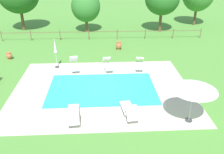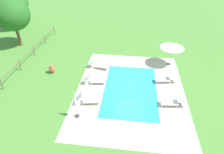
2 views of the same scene
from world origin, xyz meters
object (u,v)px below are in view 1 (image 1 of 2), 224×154
Objects in this scene: sun_lounger_north_near_steps at (108,65)px; terracotta_urn_by_tree at (119,45)px; sun_lounger_south_far at (140,64)px; sun_lounger_north_mid at (74,65)px; tree_centre at (86,7)px; terracotta_urn_near_fence at (9,56)px; patio_umbrella_open_foreground at (194,87)px; sun_lounger_north_far at (73,113)px; patio_umbrella_closed_row_centre at (55,49)px; sun_lounger_north_end at (129,109)px.

terracotta_urn_by_tree is (1.19, 4.33, 0.05)m from sun_lounger_north_near_steps.
sun_lounger_south_far is (2.48, 0.06, -0.01)m from sun_lounger_north_near_steps.
tree_centre is at bearing 87.22° from sun_lounger_north_mid.
sun_lounger_north_mid reaches higher than terracotta_urn_near_fence.
terracotta_urn_by_tree is 0.17× the size of tree_centre.
patio_umbrella_open_foreground reaches higher than sun_lounger_south_far.
patio_umbrella_open_foreground reaches higher than sun_lounger_north_near_steps.
sun_lounger_north_near_steps is 2.62× the size of terracotta_urn_by_tree.
sun_lounger_north_far is 0.85× the size of patio_umbrella_closed_row_centre.
sun_lounger_south_far is (5.03, 0.02, -0.03)m from sun_lounger_north_mid.
sun_lounger_south_far is at bearing -4.06° from patio_umbrella_closed_row_centre.
sun_lounger_north_end is at bearing -43.13° from terracotta_urn_near_fence.
terracotta_urn_by_tree reaches higher than terracotta_urn_near_fence.
sun_lounger_north_near_steps is 6.22m from sun_lounger_north_end.
patio_umbrella_closed_row_centre reaches higher than sun_lounger_north_far.
sun_lounger_north_near_steps is 8.59m from terracotta_urn_near_fence.
sun_lounger_north_near_steps is 2.55m from sun_lounger_north_mid.
tree_centre is (-4.52, 10.53, 2.51)m from sun_lounger_south_far.
terracotta_urn_near_fence is at bearing 157.35° from sun_lounger_north_mid.
tree_centre is (-2.04, 10.59, 2.50)m from sun_lounger_north_near_steps.
sun_lounger_south_far is 11.73m from tree_centre.
patio_umbrella_open_foreground is (6.59, -6.88, 1.65)m from sun_lounger_north_mid.
terracotta_urn_near_fence is at bearing -168.56° from terracotta_urn_by_tree.
sun_lounger_north_mid is 9.67m from patio_umbrella_open_foreground.
terracotta_urn_by_tree is (3.23, 10.69, 0.03)m from sun_lounger_north_far.
patio_umbrella_open_foreground is at bearing -75.65° from terracotta_urn_by_tree.
sun_lounger_north_mid is at bearing -22.65° from terracotta_urn_near_fence.
sun_lounger_south_far is at bearing 75.82° from sun_lounger_north_end.
sun_lounger_north_far is 7.23m from patio_umbrella_closed_row_centre.
sun_lounger_north_far is 3.19× the size of terracotta_urn_near_fence.
sun_lounger_north_end is 0.94× the size of sun_lounger_south_far.
sun_lounger_north_far is 0.43× the size of tree_centre.
tree_centre reaches higher than sun_lounger_south_far.
tree_centre is (6.20, 8.17, 2.54)m from terracotta_urn_near_fence.
sun_lounger_south_far is 2.71× the size of terracotta_urn_by_tree.
sun_lounger_south_far reaches higher than terracotta_urn_near_fence.
sun_lounger_north_mid is at bearing -18.50° from patio_umbrella_closed_row_centre.
terracotta_urn_by_tree is at bearing 106.89° from sun_lounger_south_far.
sun_lounger_north_far reaches higher than sun_lounger_south_far.
patio_umbrella_open_foreground is 2.94× the size of terracotta_urn_by_tree.
sun_lounger_north_end is 10.49m from terracotta_urn_by_tree.
terracotta_urn_near_fence is (-4.28, 1.90, -1.16)m from patio_umbrella_closed_row_centre.
terracotta_urn_by_tree is (-2.85, 11.16, -1.62)m from patio_umbrella_open_foreground.
sun_lounger_north_end is 6.41m from sun_lounger_south_far.
terracotta_urn_by_tree is at bearing 11.44° from terracotta_urn_near_fence.
patio_umbrella_closed_row_centre is (-1.93, 6.88, 1.11)m from sun_lounger_north_far.
terracotta_urn_by_tree is (3.74, 4.28, 0.03)m from sun_lounger_north_mid.
patio_umbrella_closed_row_centre is at bearing 172.53° from sun_lounger_north_near_steps.
tree_centre is (0.00, 16.95, 2.49)m from sun_lounger_north_far.
tree_centre reaches higher than sun_lounger_north_near_steps.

